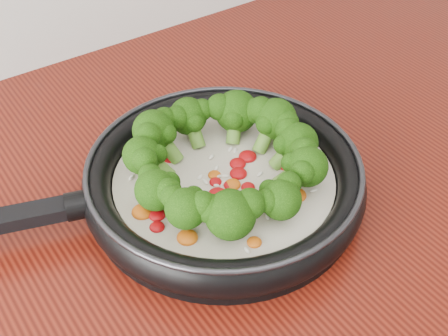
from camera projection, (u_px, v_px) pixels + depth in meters
skillet at (222, 176)px, 0.74m from camera, size 0.56×0.43×0.10m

